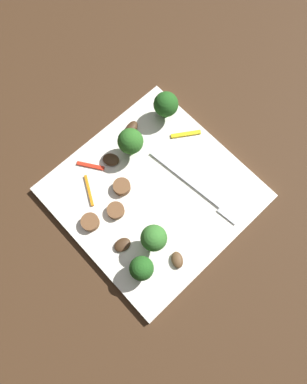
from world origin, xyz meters
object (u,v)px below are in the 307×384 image
at_px(sausage_slice_0, 122,187).
at_px(mushroom_0, 177,260).
at_px(fork, 200,191).
at_px(broccoli_floret_0, 154,238).
at_px(broccoli_floret_3, 141,268).
at_px(pepper_strip_1, 90,166).
at_px(pepper_strip_0, 89,190).
at_px(sausage_slice_1, 116,211).
at_px(mushroom_3, 131,129).
at_px(broccoli_floret_1, 166,105).
at_px(plate, 154,193).
at_px(mushroom_1, 111,160).
at_px(pepper_strip_2, 186,134).
at_px(sausage_slice_2, 90,222).
at_px(mushroom_2, 122,245).
at_px(broccoli_floret_2, 130,142).

xyz_separation_m(sausage_slice_0, mushroom_0, (0.14, -0.02, -0.00)).
distance_m(fork, broccoli_floret_0, 0.12).
relative_size(fork, broccoli_floret_0, 3.01).
bearing_deg(broccoli_floret_3, sausage_slice_0, 150.99).
bearing_deg(pepper_strip_1, pepper_strip_0, -43.29).
xyz_separation_m(sausage_slice_0, pepper_strip_0, (-0.03, -0.04, -0.00)).
bearing_deg(mushroom_0, sausage_slice_1, -172.28).
relative_size(fork, broccoli_floret_3, 3.81).
height_order(broccoli_floret_0, broccoli_floret_3, broccoli_floret_0).
bearing_deg(pepper_strip_1, mushroom_3, 91.62).
bearing_deg(sausage_slice_1, broccoli_floret_1, 111.89).
bearing_deg(pepper_strip_1, plate, 23.21).
relative_size(broccoli_floret_1, mushroom_1, 2.03).
height_order(plate, mushroom_0, mushroom_0).
distance_m(plate, broccoli_floret_0, 0.09).
bearing_deg(pepper_strip_0, mushroom_3, 105.52).
relative_size(broccoli_floret_1, pepper_strip_0, 1.05).
height_order(broccoli_floret_3, pepper_strip_2, broccoli_floret_3).
distance_m(sausage_slice_1, sausage_slice_2, 0.04).
bearing_deg(broccoli_floret_3, sausage_slice_1, 161.24).
xyz_separation_m(sausage_slice_2, pepper_strip_0, (-0.04, 0.03, -0.00)).
distance_m(broccoli_floret_1, mushroom_2, 0.24).
bearing_deg(broccoli_floret_1, mushroom_1, -90.07).
bearing_deg(mushroom_0, fork, 117.18).
xyz_separation_m(broccoli_floret_1, pepper_strip_2, (0.05, -0.00, -0.03)).
bearing_deg(sausage_slice_0, pepper_strip_1, -169.08).
height_order(plate, mushroom_2, mushroom_2).
distance_m(sausage_slice_2, mushroom_3, 0.17).
bearing_deg(sausage_slice_1, broccoli_floret_2, 124.19).
distance_m(broccoli_floret_1, mushroom_1, 0.13).
distance_m(broccoli_floret_0, mushroom_1, 0.16).
bearing_deg(sausage_slice_0, broccoli_floret_2, 124.06).
distance_m(sausage_slice_0, mushroom_0, 0.15).
bearing_deg(broccoli_floret_3, broccoli_floret_1, 128.61).
height_order(broccoli_floret_0, mushroom_2, broccoli_floret_0).
relative_size(broccoli_floret_2, sausage_slice_1, 2.18).
bearing_deg(mushroom_1, broccoli_floret_1, 89.93).
height_order(sausage_slice_2, pepper_strip_1, sausage_slice_2).
bearing_deg(plate, sausage_slice_0, -141.01).
relative_size(broccoli_floret_0, mushroom_1, 2.16).
bearing_deg(broccoli_floret_0, pepper_strip_1, 175.79).
xyz_separation_m(mushroom_0, pepper_strip_2, (-0.14, 0.16, -0.00)).
height_order(sausage_slice_1, pepper_strip_2, sausage_slice_1).
height_order(broccoli_floret_1, pepper_strip_1, broccoli_floret_1).
bearing_deg(sausage_slice_2, fork, 63.56).
distance_m(broccoli_floret_2, sausage_slice_2, 0.14).
height_order(sausage_slice_2, mushroom_1, sausage_slice_2).
bearing_deg(pepper_strip_1, sausage_slice_2, -40.06).
bearing_deg(pepper_strip_0, sausage_slice_1, 8.89).
xyz_separation_m(broccoli_floret_1, broccoli_floret_3, (0.17, -0.21, -0.01)).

